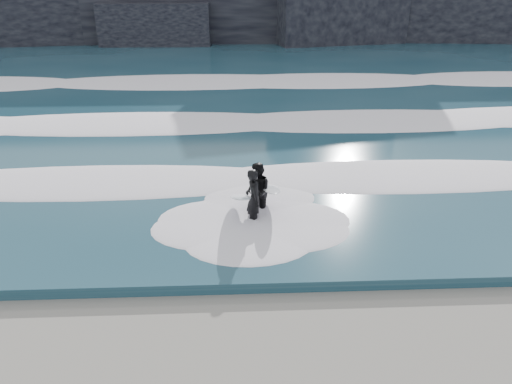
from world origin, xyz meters
TOP-DOWN VIEW (x-y plane):
  - sea at (0.00, 29.00)m, footprint 90.00×52.00m
  - foam_near at (0.00, 9.00)m, footprint 60.00×3.20m
  - foam_mid at (0.00, 16.00)m, footprint 60.00×4.00m
  - foam_far at (0.00, 25.00)m, footprint 60.00×4.80m
  - surfer_left at (-0.48, 6.39)m, footprint 1.05×2.11m
  - surfer_right at (-0.23, 6.95)m, footprint 1.14×1.89m

SIDE VIEW (x-z plane):
  - sea at x=0.00m, z-range 0.00..0.30m
  - foam_near at x=0.00m, z-range 0.30..0.50m
  - foam_mid at x=0.00m, z-range 0.30..0.54m
  - foam_far at x=0.00m, z-range 0.30..0.60m
  - surfer_right at x=-0.23m, z-range 0.01..1.79m
  - surfer_left at x=-0.48m, z-range 0.01..1.84m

